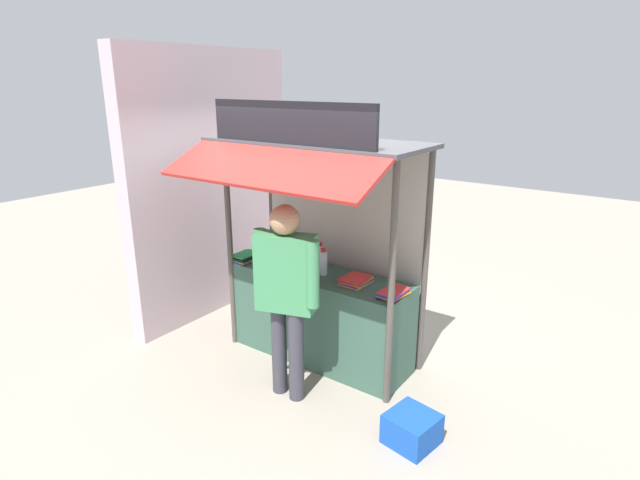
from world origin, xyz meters
TOP-DOWN VIEW (x-y plane):
  - ground_plane at (0.00, 0.00)m, footprint 20.00×20.00m
  - stall_counter at (0.00, 0.00)m, footprint 1.86×0.58m
  - stall_structure at (0.00, 0.06)m, footprint 2.06×1.40m
  - water_bottle_center at (-0.09, 0.13)m, footprint 0.08×0.08m
  - water_bottle_back_right at (0.03, 0.01)m, footprint 0.08×0.08m
  - water_bottle_back_left at (-0.23, 0.10)m, footprint 0.06×0.06m
  - water_bottle_mid_left at (-0.68, 0.15)m, footprint 0.08×0.08m
  - water_bottle_far_left at (-0.85, 0.19)m, footprint 0.07×0.07m
  - water_bottle_right at (-0.46, 0.03)m, footprint 0.07×0.07m
  - magazine_stack_mid_right at (0.83, -0.06)m, footprint 0.21×0.32m
  - magazine_stack_front_right at (0.40, 0.01)m, footprint 0.25×0.32m
  - magazine_stack_left at (-0.27, -0.14)m, footprint 0.21×0.30m
  - magazine_stack_far_right at (-0.86, -0.15)m, footprint 0.23×0.30m
  - banana_bunch_inner_left at (-0.46, -0.39)m, footprint 0.09×0.09m
  - banana_bunch_inner_right at (0.23, -0.39)m, footprint 0.09×0.09m
  - banana_bunch_rightmost at (-0.07, -0.39)m, footprint 0.09×0.08m
  - banana_bunch_leftmost at (-0.69, -0.39)m, footprint 0.10×0.10m
  - vendor_person at (0.15, -0.71)m, footprint 0.67×0.36m
  - plastic_crate at (1.34, -0.65)m, footprint 0.41×0.41m
  - neighbour_wall at (-1.78, 0.30)m, footprint 0.20×2.40m

SIDE VIEW (x-z plane):
  - ground_plane at x=0.00m, z-range 0.00..0.00m
  - plastic_crate at x=1.34m, z-range 0.00..0.25m
  - stall_counter at x=0.00m, z-range 0.00..0.91m
  - magazine_stack_front_right at x=0.40m, z-range 0.91..0.96m
  - magazine_stack_mid_right at x=0.83m, z-range 0.91..0.97m
  - magazine_stack_left at x=-0.27m, z-range 0.91..0.97m
  - magazine_stack_far_right at x=-0.86m, z-range 0.91..0.99m
  - water_bottle_back_left at x=-0.23m, z-range 0.90..1.13m
  - water_bottle_right at x=-0.46m, z-range 0.90..1.15m
  - water_bottle_far_left at x=-0.85m, z-range 0.90..1.15m
  - water_bottle_back_right at x=0.03m, z-range 0.90..1.17m
  - water_bottle_center at x=-0.09m, z-range 0.90..1.17m
  - water_bottle_mid_left at x=-0.68m, z-range 0.90..1.19m
  - vendor_person at x=0.15m, z-range 0.18..1.95m
  - stall_structure at x=0.00m, z-range 0.25..2.80m
  - neighbour_wall at x=-1.78m, z-range 0.00..3.08m
  - banana_bunch_inner_right at x=0.23m, z-range 1.72..2.00m
  - banana_bunch_inner_left at x=-0.46m, z-range 1.73..2.01m
  - banana_bunch_leftmost at x=-0.69m, z-range 1.79..2.04m
  - banana_bunch_rightmost at x=-0.07m, z-range 1.81..2.03m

